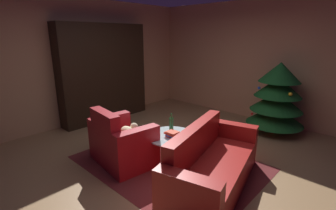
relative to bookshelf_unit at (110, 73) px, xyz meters
name	(u,v)px	position (x,y,z in m)	size (l,w,h in m)	color
ground_plane	(170,159)	(2.49, -0.61, -1.10)	(7.02, 7.02, 0.00)	#94704A
wall_back	(256,61)	(2.49, 2.34, 0.27)	(5.56, 0.06, 2.74)	tan
wall_left	(80,62)	(-0.26, -0.61, 0.27)	(0.06, 5.97, 2.74)	tan
area_rug	(169,163)	(2.57, -0.72, -1.09)	(2.74, 2.03, 0.01)	maroon
bookshelf_unit	(110,73)	(0.00, 0.00, 0.00)	(0.37, 2.14, 2.22)	black
armchair_red	(121,144)	(2.00, -1.21, -0.78)	(1.09, 0.83, 0.89)	maroon
couch_red	(211,166)	(3.39, -0.77, -0.82)	(1.16, 2.01, 0.82)	#A31C18
coffee_table	(171,137)	(2.55, -0.65, -0.69)	(0.80, 0.80, 0.45)	black
book_stack_on_table	(173,134)	(2.61, -0.68, -0.60)	(0.22, 0.17, 0.09)	red
bottle_on_table	(171,124)	(2.40, -0.49, -0.54)	(0.07, 0.07, 0.29)	#1D5225
decorated_tree	(277,98)	(3.26, 1.76, -0.37)	(1.13, 1.13, 1.45)	brown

